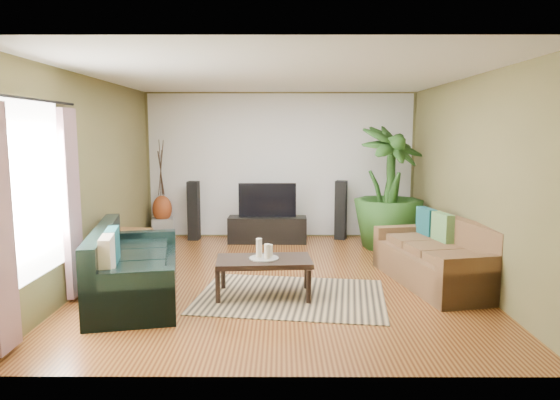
{
  "coord_description": "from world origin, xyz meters",
  "views": [
    {
      "loc": [
        0.02,
        -6.58,
        1.99
      ],
      "look_at": [
        0.0,
        0.2,
        1.05
      ],
      "focal_mm": 32.0,
      "sensor_mm": 36.0,
      "label": 1
    }
  ],
  "objects_px": {
    "coffee_table": "(264,277)",
    "side_table": "(130,250)",
    "sofa_left": "(136,262)",
    "vase": "(162,209)",
    "potted_plant": "(389,188)",
    "pedestal": "(163,229)",
    "tv_stand": "(267,230)",
    "television": "(267,200)",
    "speaker_right": "(341,210)",
    "sofa_right": "(435,252)",
    "speaker_left": "(194,211)"
  },
  "relations": [
    {
      "from": "potted_plant",
      "to": "side_table",
      "type": "height_order",
      "value": "potted_plant"
    },
    {
      "from": "coffee_table",
      "to": "side_table",
      "type": "bearing_deg",
      "value": 144.41
    },
    {
      "from": "sofa_left",
      "to": "vase",
      "type": "xyz_separation_m",
      "value": [
        -0.45,
        3.24,
        0.14
      ]
    },
    {
      "from": "television",
      "to": "potted_plant",
      "type": "distance_m",
      "value": 2.13
    },
    {
      "from": "television",
      "to": "speaker_right",
      "type": "relative_size",
      "value": 0.94
    },
    {
      "from": "sofa_left",
      "to": "speaker_left",
      "type": "distance_m",
      "value": 3.19
    },
    {
      "from": "sofa_right",
      "to": "vase",
      "type": "xyz_separation_m",
      "value": [
        -4.21,
        2.72,
        0.14
      ]
    },
    {
      "from": "potted_plant",
      "to": "pedestal",
      "type": "relative_size",
      "value": 5.36
    },
    {
      "from": "sofa_right",
      "to": "side_table",
      "type": "xyz_separation_m",
      "value": [
        -4.22,
        0.71,
        -0.14
      ]
    },
    {
      "from": "pedestal",
      "to": "side_table",
      "type": "height_order",
      "value": "side_table"
    },
    {
      "from": "sofa_left",
      "to": "tv_stand",
      "type": "height_order",
      "value": "sofa_left"
    },
    {
      "from": "coffee_table",
      "to": "vase",
      "type": "relative_size",
      "value": 2.29
    },
    {
      "from": "coffee_table",
      "to": "pedestal",
      "type": "xyz_separation_m",
      "value": [
        -1.99,
        3.24,
        -0.04
      ]
    },
    {
      "from": "tv_stand",
      "to": "speaker_left",
      "type": "xyz_separation_m",
      "value": [
        -1.36,
        0.23,
        0.31
      ]
    },
    {
      "from": "sofa_left",
      "to": "potted_plant",
      "type": "xyz_separation_m",
      "value": [
        3.58,
        2.56,
        0.61
      ]
    },
    {
      "from": "speaker_right",
      "to": "vase",
      "type": "height_order",
      "value": "speaker_right"
    },
    {
      "from": "tv_stand",
      "to": "speaker_right",
      "type": "relative_size",
      "value": 1.29
    },
    {
      "from": "coffee_table",
      "to": "side_table",
      "type": "height_order",
      "value": "side_table"
    },
    {
      "from": "speaker_right",
      "to": "sofa_right",
      "type": "bearing_deg",
      "value": -53.74
    },
    {
      "from": "sofa_left",
      "to": "potted_plant",
      "type": "distance_m",
      "value": 4.44
    },
    {
      "from": "tv_stand",
      "to": "coffee_table",
      "type": "bearing_deg",
      "value": -88.39
    },
    {
      "from": "pedestal",
      "to": "side_table",
      "type": "xyz_separation_m",
      "value": [
        -0.01,
        -2.01,
        0.09
      ]
    },
    {
      "from": "pedestal",
      "to": "vase",
      "type": "height_order",
      "value": "vase"
    },
    {
      "from": "sofa_right",
      "to": "speaker_left",
      "type": "bearing_deg",
      "value": -138.35
    },
    {
      "from": "tv_stand",
      "to": "speaker_left",
      "type": "relative_size",
      "value": 1.29
    },
    {
      "from": "tv_stand",
      "to": "pedestal",
      "type": "bearing_deg",
      "value": 172.45
    },
    {
      "from": "coffee_table",
      "to": "speaker_right",
      "type": "relative_size",
      "value": 1.05
    },
    {
      "from": "tv_stand",
      "to": "television",
      "type": "distance_m",
      "value": 0.54
    },
    {
      "from": "pedestal",
      "to": "vase",
      "type": "bearing_deg",
      "value": 0.0
    },
    {
      "from": "sofa_left",
      "to": "side_table",
      "type": "xyz_separation_m",
      "value": [
        -0.45,
        1.22,
        -0.14
      ]
    },
    {
      "from": "sofa_right",
      "to": "potted_plant",
      "type": "height_order",
      "value": "potted_plant"
    },
    {
      "from": "sofa_left",
      "to": "vase",
      "type": "relative_size",
      "value": 4.38
    },
    {
      "from": "speaker_right",
      "to": "potted_plant",
      "type": "bearing_deg",
      "value": -25.56
    },
    {
      "from": "vase",
      "to": "side_table",
      "type": "bearing_deg",
      "value": -90.18
    },
    {
      "from": "sofa_right",
      "to": "television",
      "type": "bearing_deg",
      "value": -149.35
    },
    {
      "from": "coffee_table",
      "to": "speaker_left",
      "type": "bearing_deg",
      "value": 109.63
    },
    {
      "from": "potted_plant",
      "to": "pedestal",
      "type": "height_order",
      "value": "potted_plant"
    },
    {
      "from": "tv_stand",
      "to": "sofa_right",
      "type": "bearing_deg",
      "value": -46.39
    },
    {
      "from": "sofa_left",
      "to": "side_table",
      "type": "bearing_deg",
      "value": 8.51
    },
    {
      "from": "side_table",
      "to": "pedestal",
      "type": "bearing_deg",
      "value": 89.82
    },
    {
      "from": "speaker_right",
      "to": "sofa_left",
      "type": "bearing_deg",
      "value": -113.59
    },
    {
      "from": "coffee_table",
      "to": "pedestal",
      "type": "distance_m",
      "value": 3.8
    },
    {
      "from": "potted_plant",
      "to": "speaker_right",
      "type": "bearing_deg",
      "value": 136.65
    },
    {
      "from": "tv_stand",
      "to": "potted_plant",
      "type": "xyz_separation_m",
      "value": [
        2.07,
        -0.4,
        0.81
      ]
    },
    {
      "from": "television",
      "to": "pedestal",
      "type": "bearing_deg",
      "value": 172.24
    },
    {
      "from": "coffee_table",
      "to": "tv_stand",
      "type": "relative_size",
      "value": 0.81
    },
    {
      "from": "coffee_table",
      "to": "speaker_left",
      "type": "xyz_separation_m",
      "value": [
        -1.4,
        3.18,
        0.31
      ]
    },
    {
      "from": "speaker_left",
      "to": "vase",
      "type": "xyz_separation_m",
      "value": [
        -0.59,
        0.05,
        0.02
      ]
    },
    {
      "from": "speaker_left",
      "to": "vase",
      "type": "distance_m",
      "value": 0.6
    },
    {
      "from": "tv_stand",
      "to": "side_table",
      "type": "distance_m",
      "value": 2.61
    }
  ]
}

